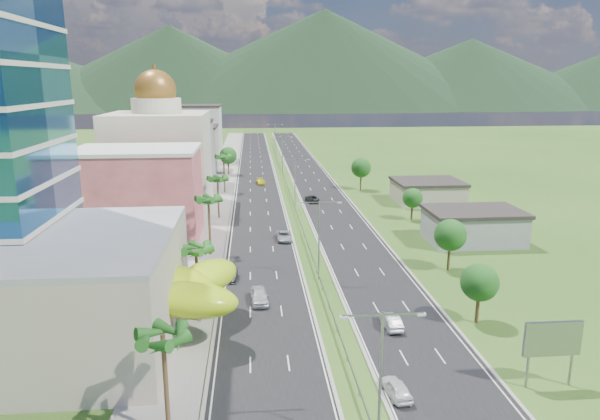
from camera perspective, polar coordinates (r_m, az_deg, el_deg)
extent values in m
plane|color=#2D5119|center=(64.66, 3.11, -10.54)|extent=(500.00, 500.00, 0.00)
cube|color=black|center=(150.68, -4.63, 3.49)|extent=(11.00, 260.00, 0.04)
cube|color=black|center=(151.55, 1.06, 3.60)|extent=(11.00, 260.00, 0.04)
cube|color=gray|center=(150.90, -8.25, 3.43)|extent=(7.00, 260.00, 0.12)
cube|color=gray|center=(133.16, -1.31, 2.45)|extent=(0.08, 216.00, 0.28)
cube|color=gray|center=(233.97, -3.03, 7.22)|extent=(0.10, 0.12, 0.70)
cylinder|color=gray|center=(40.34, 8.55, -17.83)|extent=(0.20, 0.20, 11.00)
cube|color=gray|center=(37.55, 6.66, -11.10)|extent=(2.88, 0.12, 0.12)
cube|color=gray|center=(38.22, 10.97, -10.82)|extent=(2.88, 0.12, 0.12)
cube|color=silver|center=(37.37, 4.70, -11.36)|extent=(0.60, 0.25, 0.18)
cube|color=silver|center=(38.62, 12.82, -10.81)|extent=(0.60, 0.25, 0.18)
cylinder|color=gray|center=(72.02, 2.03, -3.29)|extent=(0.20, 0.20, 11.00)
cube|color=gray|center=(70.49, 0.91, 0.81)|extent=(2.88, 0.12, 0.12)
cube|color=gray|center=(70.85, 3.22, 0.85)|extent=(2.88, 0.12, 0.12)
cube|color=silver|center=(70.39, -0.13, 0.71)|extent=(0.60, 0.25, 0.18)
cube|color=silver|center=(71.07, 4.24, 0.79)|extent=(0.60, 0.25, 0.18)
cylinder|color=gray|center=(110.69, -0.55, 2.73)|extent=(0.20, 0.20, 11.00)
cube|color=gray|center=(109.71, -1.31, 5.43)|extent=(2.88, 0.12, 0.12)
cube|color=gray|center=(109.94, 0.19, 5.46)|extent=(2.88, 0.12, 0.12)
cube|color=silver|center=(109.65, -1.98, 5.37)|extent=(0.60, 0.25, 0.18)
cube|color=silver|center=(110.08, 0.86, 5.41)|extent=(0.60, 0.25, 0.18)
cylinder|color=gray|center=(155.01, -1.91, 5.87)|extent=(0.20, 0.20, 11.00)
cube|color=gray|center=(154.31, -2.46, 7.81)|extent=(2.88, 0.12, 0.12)
cube|color=gray|center=(154.47, -1.38, 7.82)|extent=(2.88, 0.12, 0.12)
cube|color=silver|center=(154.26, -2.94, 7.76)|extent=(0.60, 0.25, 0.18)
cube|color=silver|center=(154.57, -0.90, 7.79)|extent=(0.60, 0.25, 0.18)
cylinder|color=gray|center=(199.64, -2.66, 7.60)|extent=(0.20, 0.20, 11.00)
cube|color=gray|center=(199.09, -3.10, 9.12)|extent=(2.88, 0.12, 0.12)
cube|color=gray|center=(199.22, -2.26, 9.13)|extent=(2.88, 0.12, 0.12)
cube|color=silver|center=(199.06, -3.47, 9.08)|extent=(0.60, 0.25, 0.18)
cube|color=silver|center=(199.29, -1.89, 9.10)|extent=(0.60, 0.25, 0.18)
cube|color=#AA9C8C|center=(60.98, -27.49, -8.08)|extent=(30.00, 24.00, 11.00)
cylinder|color=gray|center=(63.28, -18.97, -9.88)|extent=(0.50, 0.50, 4.00)
cylinder|color=gray|center=(57.46, -13.21, -11.94)|extent=(0.50, 0.50, 4.00)
cylinder|color=gray|center=(55.54, -17.83, -13.19)|extent=(0.50, 0.50, 4.00)
cylinder|color=gray|center=(61.74, -10.71, -9.95)|extent=(0.50, 0.50, 4.00)
cube|color=#B64A57|center=(94.29, -16.85, 1.45)|extent=(20.00, 15.00, 15.00)
cube|color=beige|center=(116.13, -14.72, 5.05)|extent=(20.00, 20.00, 20.00)
cylinder|color=beige|center=(115.07, -15.07, 10.72)|extent=(10.00, 10.00, 3.00)
sphere|color=brown|center=(114.98, -15.17, 12.21)|extent=(8.40, 8.40, 8.40)
cube|color=gray|center=(140.75, -12.65, 5.78)|extent=(16.00, 15.00, 16.00)
cube|color=#AA9C8C|center=(162.60, -11.65, 6.32)|extent=(16.00, 15.00, 13.00)
cube|color=silver|center=(185.07, -10.92, 7.99)|extent=(16.00, 15.00, 18.00)
cylinder|color=gray|center=(53.01, 23.07, -15.51)|extent=(0.24, 0.24, 3.20)
cylinder|color=gray|center=(54.92, 26.88, -14.87)|extent=(0.24, 0.24, 3.20)
cube|color=#D85919|center=(52.62, 25.35, -12.31)|extent=(5.20, 0.35, 3.20)
cube|color=gray|center=(94.18, 17.99, -1.78)|extent=(15.00, 10.00, 5.00)
cube|color=#AA9C8C|center=(122.21, 13.43, 1.82)|extent=(14.00, 12.00, 4.40)
cylinder|color=#47301C|center=(43.12, -14.09, -17.82)|extent=(0.36, 0.36, 8.50)
cylinder|color=#47301C|center=(64.82, -10.90, -7.12)|extent=(0.36, 0.36, 7.50)
cylinder|color=#47301C|center=(83.56, -9.63, -1.79)|extent=(0.36, 0.36, 9.00)
cylinder|color=#47301C|center=(105.97, -8.71, 1.25)|extent=(0.36, 0.36, 8.00)
cylinder|color=#47301C|center=(130.40, -8.09, 3.77)|extent=(0.36, 0.36, 8.80)
cylinder|color=#47301C|center=(155.35, -7.63, 4.63)|extent=(0.40, 0.40, 4.90)
sphere|color=#20591C|center=(154.90, -7.67, 5.78)|extent=(4.90, 4.90, 4.90)
cylinder|color=#47301C|center=(63.65, 18.43, -9.60)|extent=(0.40, 0.40, 4.20)
sphere|color=#20591C|center=(62.67, 18.61, -7.33)|extent=(4.20, 4.20, 4.20)
cylinder|color=#47301C|center=(79.39, 15.61, -4.61)|extent=(0.40, 0.40, 4.55)
sphere|color=#20591C|center=(78.55, 15.74, -2.59)|extent=(4.55, 4.55, 4.55)
cylinder|color=#47301C|center=(105.92, 11.85, -0.05)|extent=(0.40, 0.40, 3.85)
sphere|color=#20591C|center=(105.37, 11.92, 1.26)|extent=(3.85, 3.85, 3.85)
cylinder|color=#47301C|center=(133.28, 6.50, 3.18)|extent=(0.40, 0.40, 4.90)
sphere|color=#20591C|center=(132.75, 6.53, 4.52)|extent=(4.90, 4.90, 4.90)
imported|color=silver|center=(66.18, -4.36, -9.12)|extent=(2.37, 5.15, 1.71)
imported|color=black|center=(73.82, -7.32, -6.91)|extent=(1.75, 4.04, 1.29)
imported|color=#A2A4A9|center=(90.83, -1.71, -2.79)|extent=(2.61, 5.31, 1.45)
imported|color=gold|center=(140.31, -4.21, 3.06)|extent=(2.61, 5.19, 1.44)
imported|color=white|center=(49.11, 10.23, -18.17)|extent=(2.23, 4.36, 1.42)
imported|color=#A9ADB1|center=(60.68, 9.68, -11.60)|extent=(1.77, 4.57, 1.48)
imported|color=black|center=(119.50, 1.30, 1.23)|extent=(3.13, 5.54, 1.46)
imported|color=black|center=(65.17, -7.33, -9.75)|extent=(0.88, 2.14, 1.33)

